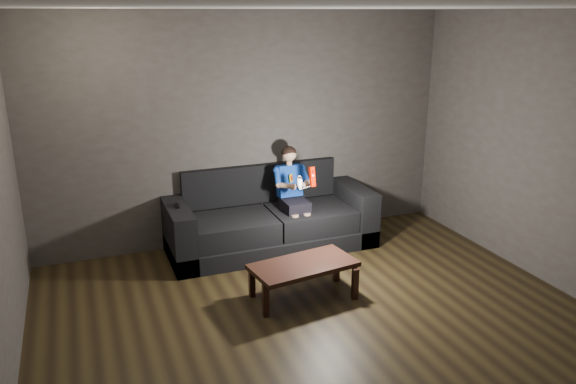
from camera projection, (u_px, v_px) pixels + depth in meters
name	position (u px, v px, depth m)	size (l,w,h in m)	color
floor	(337.00, 341.00, 4.77)	(5.00, 5.00, 0.00)	black
back_wall	(247.00, 130.00, 6.58)	(5.00, 0.04, 2.70)	#3B3533
ceiling	(347.00, 7.00, 3.94)	(5.00, 5.00, 0.02)	silver
sofa	(268.00, 221.00, 6.64)	(2.39, 1.03, 0.93)	black
child	(292.00, 186.00, 6.54)	(0.42, 0.51, 1.03)	black
wii_remote_red	(312.00, 177.00, 6.14)	(0.06, 0.09, 0.22)	red
nunchuk_white	(300.00, 182.00, 6.11)	(0.08, 0.11, 0.16)	white
wii_remote_black	(177.00, 205.00, 6.08)	(0.05, 0.15, 0.03)	black
coffee_table	(303.00, 268.00, 5.40)	(1.07, 0.65, 0.37)	black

